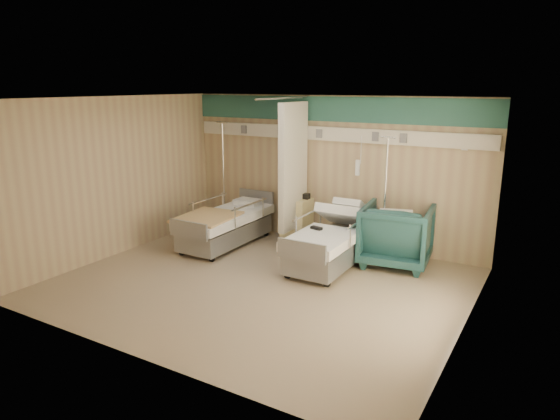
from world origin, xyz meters
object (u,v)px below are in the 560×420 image
(bed_left, at_px, (226,229))
(iv_stand_left, at_px, (224,206))
(bedside_cabinet, at_px, (297,220))
(visitor_armchair, at_px, (396,235))
(iv_stand_right, at_px, (383,235))
(bed_right, at_px, (331,248))

(bed_left, xyz_separation_m, iv_stand_left, (-0.74, 0.96, 0.15))
(bed_left, bearing_deg, iv_stand_left, 127.66)
(bedside_cabinet, relative_size, visitor_armchair, 0.74)
(iv_stand_left, bearing_deg, bedside_cabinet, -2.03)
(visitor_armchair, height_order, iv_stand_right, iv_stand_right)
(bed_left, bearing_deg, bedside_cabinet, 40.60)
(iv_stand_left, bearing_deg, bed_left, -52.34)
(visitor_armchair, distance_m, iv_stand_left, 3.89)
(visitor_armchair, bearing_deg, iv_stand_right, -36.75)
(bed_left, bearing_deg, bed_right, 0.00)
(bedside_cabinet, height_order, visitor_armchair, visitor_armchair)
(bed_right, height_order, iv_stand_left, iv_stand_left)
(bed_left, height_order, iv_stand_left, iv_stand_left)
(bed_right, relative_size, iv_stand_left, 0.96)
(visitor_armchair, relative_size, iv_stand_right, 0.53)
(bed_left, distance_m, iv_stand_right, 2.95)
(bedside_cabinet, relative_size, iv_stand_left, 0.38)
(bedside_cabinet, distance_m, visitor_armchair, 2.10)
(bed_right, xyz_separation_m, bedside_cabinet, (-1.15, 0.90, 0.11))
(bed_right, height_order, bed_left, same)
(bed_left, relative_size, iv_stand_right, 1.00)
(bed_left, relative_size, bedside_cabinet, 2.54)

